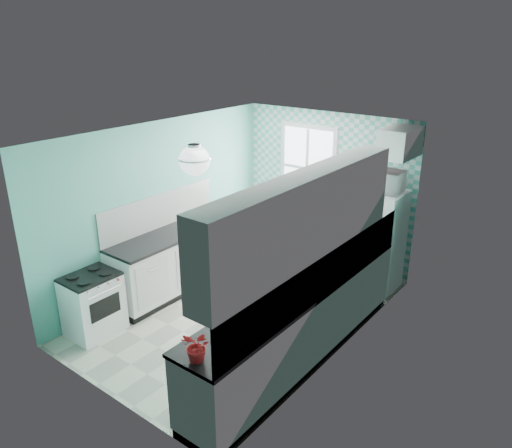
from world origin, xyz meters
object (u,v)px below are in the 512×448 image
Objects in this scene: ceiling_light at (195,160)px; stove at (93,303)px; fruit_bowl at (237,330)px; potted_plant at (197,347)px; microwave at (383,181)px; fridge at (377,240)px; sink at (335,266)px.

ceiling_light is 2.37m from stove.
ceiling_light reaches higher than fruit_bowl.
fruit_bowl is 0.56m from potted_plant.
fridge is at bearing 53.25° from microwave.
microwave reaches higher than potted_plant.
ceiling_light is 0.23× the size of fridge.
ceiling_light is 2.92m from microwave.
fridge is (1.11, 2.62, -1.56)m from ceiling_light.
ceiling_light is 0.66× the size of sink.
stove is 2.66× the size of fruit_bowl.
fruit_bowl is at bearing 90.00° from potted_plant.
fridge is 5.13× the size of potted_plant.
fruit_bowl is 3.43m from microwave.
fridge is 5.12× the size of fruit_bowl.
stove is 2.46m from fruit_bowl.
ceiling_light is at bearing 148.63° from fruit_bowl.
fruit_bowl is 1.00× the size of potted_plant.
potted_plant reaches higher than stove.
potted_plant is at bearing -88.02° from sink.
fruit_bowl is 0.53× the size of microwave.
stove is at bearing -148.36° from ceiling_light.
stove is (-2.31, -3.36, -0.34)m from fridge.
ceiling_light is 0.62× the size of microwave.
potted_plant is 3.94m from microwave.
fridge is 1.47m from sink.
ceiling_light reaches higher than microwave.
ceiling_light is 1.18× the size of fruit_bowl.
sink is at bearing 35.37° from stove.
potted_plant is (2.40, -0.54, 0.67)m from stove.
sink is 1.89m from fruit_bowl.
fridge is 2.72× the size of microwave.
fridge is at bearing 95.76° from sink.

